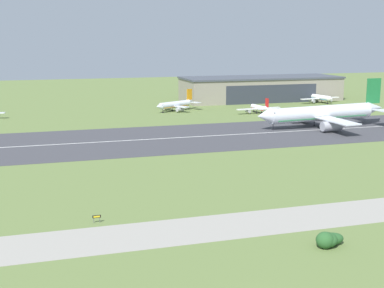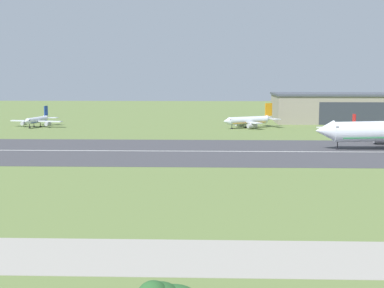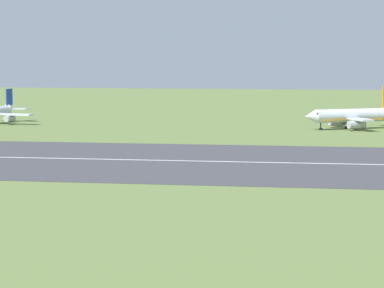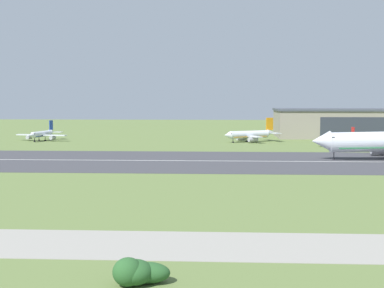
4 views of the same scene
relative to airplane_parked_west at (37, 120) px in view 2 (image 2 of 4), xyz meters
name	(u,v)px [view 2 (image 2 of 4)]	position (x,y,z in m)	size (l,w,h in m)	color
ground_plane	(83,198)	(48.36, -124.41, -2.77)	(679.17, 679.17, 0.00)	olive
runway_strip	(131,151)	(48.36, -67.14, -2.74)	(439.17, 51.75, 0.06)	#3D3D42
runway_centreline	(131,151)	(48.36, -67.14, -2.71)	(395.25, 0.70, 0.01)	silver
taxiway_road	(24,255)	(48.36, -153.90, -2.75)	(329.38, 12.93, 0.05)	gray
hangar_building	(370,108)	(142.15, 27.35, 3.71)	(86.42, 29.45, 12.92)	gray
airplane_parked_west	(37,120)	(0.00, 0.00, 0.00)	(22.32, 19.16, 8.21)	silver
airplane_parked_centre	(347,127)	(119.92, -20.32, -0.27)	(21.82, 16.63, 7.56)	white
airplane_parked_east	(249,121)	(85.77, -1.38, 0.22)	(23.82, 19.39, 9.70)	silver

